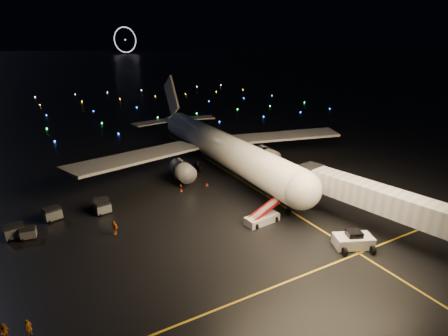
{
  "coord_description": "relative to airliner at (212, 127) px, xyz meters",
  "views": [
    {
      "loc": [
        -19.43,
        -33.43,
        23.78
      ],
      "look_at": [
        5.75,
        12.0,
        5.0
      ],
      "focal_mm": 28.0,
      "sensor_mm": 36.0,
      "label": 1
    }
  ],
  "objects": [
    {
      "name": "crew_b",
      "position": [
        -35.62,
        -31.15,
        -7.16
      ],
      "size": [
        0.97,
        0.82,
        1.76
      ],
      "primitive_type": "imported",
      "rotation": [
        0.0,
        0.0,
        0.19
      ],
      "color": "orange",
      "rests_on": "ground"
    },
    {
      "name": "ferris_wheel",
      "position": [
        158.8,
        693.44,
        17.96
      ],
      "size": [
        49.33,
        16.8,
        52.0
      ],
      "primitive_type": null,
      "rotation": [
        0.0,
        0.0,
        0.26
      ],
      "color": "black",
      "rests_on": "ground"
    },
    {
      "name": "lane_cross",
      "position": [
        -16.2,
        -36.56,
        -8.03
      ],
      "size": [
        60.0,
        0.25,
        0.02
      ],
      "primitive_type": "cube",
      "color": "gold",
      "rests_on": "ground"
    },
    {
      "name": "crew_a",
      "position": [
        -33.9,
        -31.47,
        -7.23
      ],
      "size": [
        0.7,
        0.69,
        1.64
      ],
      "primitive_type": "imported",
      "rotation": [
        0.0,
        0.0,
        0.75
      ],
      "color": "orange",
      "rests_on": "ground"
    },
    {
      "name": "baggage_cart_3",
      "position": [
        -33.57,
        -13.59,
        -7.28
      ],
      "size": [
        1.96,
        1.49,
        1.54
      ],
      "primitive_type": "cube",
      "rotation": [
        0.0,
        0.0,
        -0.13
      ],
      "color": "gray",
      "rests_on": "ground"
    },
    {
      "name": "taxiway_lights",
      "position": [
        -11.2,
        79.44,
        -7.86
      ],
      "size": [
        164.0,
        92.0,
        0.36
      ],
      "primitive_type": null,
      "color": "black",
      "rests_on": "ground"
    },
    {
      "name": "ground",
      "position": [
        -11.2,
        273.44,
        -8.04
      ],
      "size": [
        2000.0,
        2000.0,
        0.0
      ],
      "primitive_type": "plane",
      "color": "black",
      "rests_on": "ground"
    },
    {
      "name": "lane_centre",
      "position": [
        0.8,
        -11.56,
        -8.03
      ],
      "size": [
        0.25,
        80.0,
        0.02
      ],
      "primitive_type": "cube",
      "color": "gold",
      "rests_on": "ground"
    },
    {
      "name": "belt_loader",
      "position": [
        -4.99,
        -24.69,
        -6.27
      ],
      "size": [
        7.45,
        2.64,
        3.54
      ],
      "primitive_type": null,
      "rotation": [
        0.0,
        0.0,
        0.09
      ],
      "color": "silver",
      "rests_on": "ground"
    },
    {
      "name": "safety_cone_3",
      "position": [
        -25.53,
        6.3,
        -7.79
      ],
      "size": [
        0.53,
        0.53,
        0.51
      ],
      "primitive_type": "cone",
      "rotation": [
        0.0,
        0.0,
        0.2
      ],
      "color": "#F13907",
      "rests_on": "ground"
    },
    {
      "name": "baggage_cart_2",
      "position": [
        -30.42,
        -9.66,
        -7.1
      ],
      "size": [
        2.52,
        2.04,
        1.88
      ],
      "primitive_type": "cube",
      "rotation": [
        0.0,
        0.0,
        0.24
      ],
      "color": "gray",
      "rests_on": "ground"
    },
    {
      "name": "pushback_tug",
      "position": [
        1.23,
        -35.17,
        -6.95
      ],
      "size": [
        5.17,
        4.04,
        2.18
      ],
      "primitive_type": "cube",
      "rotation": [
        0.0,
        0.0,
        -0.41
      ],
      "color": "silver",
      "rests_on": "ground"
    },
    {
      "name": "airliner",
      "position": [
        0.0,
        0.0,
        0.0
      ],
      "size": [
        57.49,
        54.69,
        16.09
      ],
      "primitive_type": null,
      "rotation": [
        0.0,
        0.0,
        -0.01
      ],
      "color": "silver",
      "rests_on": "ground"
    },
    {
      "name": "safety_cone_2",
      "position": [
        -10.72,
        -9.13,
        -7.79
      ],
      "size": [
        0.5,
        0.5,
        0.5
      ],
      "primitive_type": "cone",
      "rotation": [
        0.0,
        0.0,
        -0.14
      ],
      "color": "#F13907",
      "rests_on": "ground"
    },
    {
      "name": "crew_c",
      "position": [
        -23.65,
        -17.9,
        -7.08
      ],
      "size": [
        0.98,
        1.2,
        1.92
      ],
      "primitive_type": "imported",
      "rotation": [
        0.0,
        0.0,
        -1.03
      ],
      "color": "orange",
      "rests_on": "ground"
    },
    {
      "name": "baggage_cart_1",
      "position": [
        -23.81,
        -11.03,
        -7.16
      ],
      "size": [
        2.29,
        1.77,
        1.76
      ],
      "primitive_type": "cube",
      "rotation": [
        0.0,
        0.0,
        0.16
      ],
      "color": "gray",
      "rests_on": "ground"
    },
    {
      "name": "baggage_cart_0",
      "position": [
        -23.77,
        -9.7,
        -7.13
      ],
      "size": [
        2.28,
        1.7,
        1.83
      ],
      "primitive_type": "cube",
      "rotation": [
        0.0,
        0.0,
        -0.1
      ],
      "color": "gray",
      "rests_on": "ground"
    },
    {
      "name": "baggage_cart_4",
      "position": [
        -35.08,
        -12.62,
        -7.09
      ],
      "size": [
        2.43,
        1.86,
        1.9
      ],
      "primitive_type": "cube",
      "rotation": [
        0.0,
        0.0,
        0.14
      ],
      "color": "gray",
      "rests_on": "ground"
    },
    {
      "name": "safety_cone_1",
      "position": [
        -9.86,
        -6.8,
        -7.78
      ],
      "size": [
        0.55,
        0.55,
        0.53
      ],
      "primitive_type": "cone",
      "rotation": [
        0.0,
        0.0,
        -0.18
      ],
      "color": "#F13907",
      "rests_on": "ground"
    },
    {
      "name": "safety_cone_0",
      "position": [
        -5.82,
        -9.01,
        -7.77
      ],
      "size": [
        0.61,
        0.61,
        0.54
      ],
      "primitive_type": "cone",
      "rotation": [
        0.0,
        0.0,
        0.36
      ],
      "color": "#F13907",
      "rests_on": "ground"
    }
  ]
}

